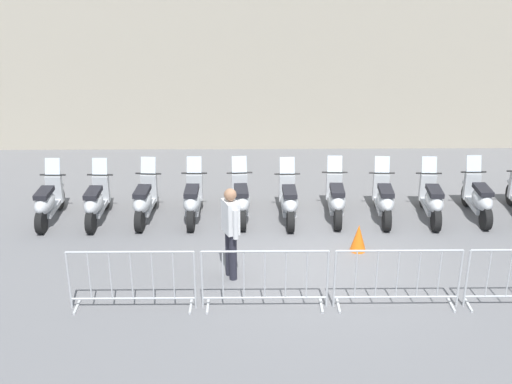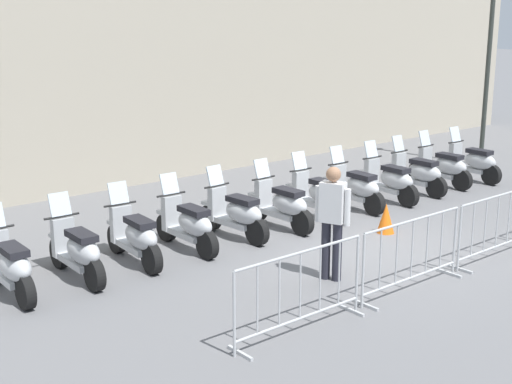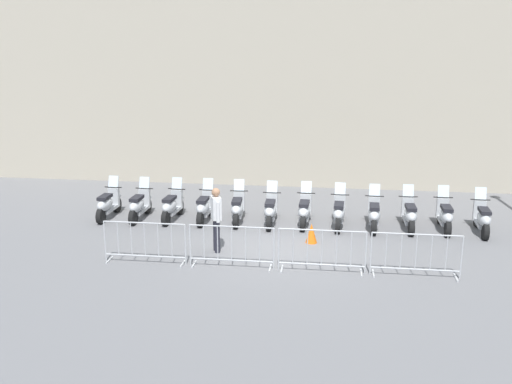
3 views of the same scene
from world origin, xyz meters
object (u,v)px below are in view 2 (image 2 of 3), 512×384
object	(u,v)px
motorcycle_4	(236,214)
motorcycle_6	(318,196)
motorcycle_10	(443,167)
motorcycle_3	(188,225)
officer_near_row_end	(332,217)
motorcycle_11	(473,162)
street_lamp	(491,26)
motorcycle_9	(417,174)
barrier_segment_0	(300,293)
barrier_segment_2	(497,227)
traffic_cone	(386,218)
motorcycle_0	(10,266)
motorcycle_8	(389,181)
motorcycle_1	(78,251)
motorcycle_2	(135,237)
barrier_segment_1	(412,255)
motorcycle_5	(282,205)
motorcycle_7	(355,188)

from	to	relation	value
motorcycle_4	motorcycle_6	xyz separation A→B (m)	(2.00, 0.39, 0.00)
motorcycle_10	motorcycle_3	bearing A→B (deg)	-168.63
motorcycle_3	officer_near_row_end	distance (m)	2.68
motorcycle_3	motorcycle_11	xyz separation A→B (m)	(8.03, 1.49, 0.00)
street_lamp	motorcycle_10	bearing A→B (deg)	-152.85
motorcycle_4	motorcycle_10	distance (m)	6.12
motorcycle_6	motorcycle_9	xyz separation A→B (m)	(3.01, 0.57, 0.00)
motorcycle_4	motorcycle_10	xyz separation A→B (m)	(6.00, 1.20, 0.00)
barrier_segment_0	barrier_segment_2	world-z (taller)	same
motorcycle_10	street_lamp	world-z (taller)	street_lamp
motorcycle_11	traffic_cone	size ratio (longest dim) A/B	3.13
motorcycle_6	motorcycle_9	world-z (taller)	same
motorcycle_0	motorcycle_9	size ratio (longest dim) A/B	1.00
motorcycle_0	barrier_segment_2	xyz separation A→B (m)	(7.25, -2.10, 0.07)
motorcycle_0	motorcycle_4	size ratio (longest dim) A/B	1.01
motorcycle_8	motorcycle_9	size ratio (longest dim) A/B	1.01
motorcycle_1	motorcycle_9	size ratio (longest dim) A/B	1.00
motorcycle_2	motorcycle_4	xyz separation A→B (m)	(2.01, 0.42, 0.00)
motorcycle_8	traffic_cone	size ratio (longest dim) A/B	3.13
motorcycle_8	officer_near_row_end	xyz separation A→B (m)	(-3.69, -3.17, 0.53)
motorcycle_8	barrier_segment_2	distance (m)	3.74
motorcycle_9	motorcycle_11	distance (m)	2.04
barrier_segment_0	street_lamp	bearing A→B (deg)	33.16
barrier_segment_0	barrier_segment_1	bearing A→B (deg)	10.94
motorcycle_4	motorcycle_10	size ratio (longest dim) A/B	0.99
motorcycle_5	barrier_segment_0	world-z (taller)	motorcycle_5
motorcycle_10	traffic_cone	bearing A→B (deg)	-147.31
motorcycle_3	motorcycle_7	distance (m)	4.08
motorcycle_7	officer_near_row_end	distance (m)	4.07
motorcycle_4	officer_near_row_end	bearing A→B (deg)	-82.53
motorcycle_7	motorcycle_9	world-z (taller)	same
motorcycle_8	barrier_segment_1	size ratio (longest dim) A/B	0.83
motorcycle_5	motorcycle_3	bearing A→B (deg)	-170.89
motorcycle_11	officer_near_row_end	size ratio (longest dim) A/B	1.00
barrier_segment_1	motorcycle_11	bearing A→B (deg)	38.08
motorcycle_2	motorcycle_3	xyz separation A→B (m)	(1.00, 0.21, 0.00)
motorcycle_3	barrier_segment_2	world-z (taller)	motorcycle_3
motorcycle_9	motorcycle_2	bearing A→B (deg)	-168.87
motorcycle_1	motorcycle_7	bearing A→B (deg)	11.41
motorcycle_8	motorcycle_11	xyz separation A→B (m)	(3.01, 0.58, 0.00)
motorcycle_10	motorcycle_11	xyz separation A→B (m)	(1.02, 0.08, 0.00)
motorcycle_6	street_lamp	world-z (taller)	street_lamp
motorcycle_1	motorcycle_4	xyz separation A→B (m)	(3.00, 0.67, 0.00)
barrier_segment_0	traffic_cone	world-z (taller)	barrier_segment_0
motorcycle_2	motorcycle_8	distance (m)	6.13
motorcycle_2	motorcycle_8	size ratio (longest dim) A/B	1.00
motorcycle_2	motorcycle_5	bearing A→B (deg)	10.03
motorcycle_7	barrier_segment_1	distance (m)	4.36
motorcycle_2	traffic_cone	bearing A→B (deg)	-7.51
motorcycle_0	barrier_segment_0	size ratio (longest dim) A/B	0.83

